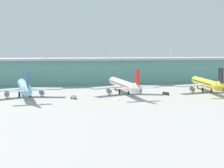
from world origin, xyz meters
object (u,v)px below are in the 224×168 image
object	(u,v)px
baggage_cart	(74,97)
safety_cone_left_wingtip	(110,99)
airliner_far	(207,83)
safety_cone_right_wingtip	(120,100)
safety_cone_nose_front	(106,99)
airliner_middle	(124,85)
airliner_near	(24,87)
pushback_tug	(166,93)

from	to	relation	value
baggage_cart	safety_cone_left_wingtip	world-z (taller)	baggage_cart
airliner_far	safety_cone_left_wingtip	size ratio (longest dim) A/B	86.35
airliner_far	safety_cone_right_wingtip	xyz separation A→B (m)	(-69.20, -24.83, -6.09)
safety_cone_left_wingtip	safety_cone_nose_front	size ratio (longest dim) A/B	1.00
airliner_middle	airliner_near	bearing A→B (deg)	-179.17
safety_cone_nose_front	baggage_cart	bearing A→B (deg)	159.71
airliner_near	pushback_tug	size ratio (longest dim) A/B	13.19
pushback_tug	safety_cone_left_wingtip	distance (m)	43.15
airliner_middle	pushback_tug	bearing A→B (deg)	-20.10
safety_cone_left_wingtip	baggage_cart	bearing A→B (deg)	160.21
safety_cone_nose_front	safety_cone_right_wingtip	distance (m)	8.58
airliner_middle	safety_cone_nose_front	world-z (taller)	airliner_middle
airliner_near	pushback_tug	distance (m)	93.66
safety_cone_left_wingtip	airliner_near	bearing A→B (deg)	156.30
airliner_near	safety_cone_right_wingtip	xyz separation A→B (m)	(57.19, -26.44, -6.10)
airliner_middle	pushback_tug	size ratio (longest dim) A/B	13.67
airliner_middle	safety_cone_nose_front	xyz separation A→B (m)	(-16.31, -23.17, -6.10)
safety_cone_left_wingtip	safety_cone_right_wingtip	bearing A→B (deg)	-35.46
baggage_cart	airliner_far	bearing A→B (deg)	8.04
airliner_far	safety_cone_nose_front	distance (m)	79.62
baggage_cart	safety_cone_left_wingtip	bearing A→B (deg)	-19.79
airliner_far	baggage_cart	bearing A→B (deg)	-171.96
airliner_middle	safety_cone_nose_front	bearing A→B (deg)	-125.14
airliner_near	safety_cone_nose_front	distance (m)	54.80
safety_cone_nose_front	pushback_tug	bearing A→B (deg)	17.02
safety_cone_right_wingtip	safety_cone_left_wingtip	bearing A→B (deg)	144.54
airliner_near	airliner_far	size ratio (longest dim) A/B	1.06
pushback_tug	safety_cone_left_wingtip	xyz separation A→B (m)	(-40.81, -14.01, -0.75)
pushback_tug	safety_cone_right_wingtip	distance (m)	39.94
safety_cone_right_wingtip	baggage_cart	bearing A→B (deg)	156.98
baggage_cart	safety_cone_left_wingtip	xyz separation A→B (m)	(21.68, -7.80, -0.91)
pushback_tug	airliner_middle	bearing A→B (deg)	159.90
airliner_middle	airliner_far	world-z (taller)	same
pushback_tug	baggage_cart	distance (m)	62.79
safety_cone_left_wingtip	safety_cone_right_wingtip	size ratio (longest dim) A/B	1.00
safety_cone_nose_front	safety_cone_right_wingtip	world-z (taller)	same
pushback_tug	airliner_far	bearing A→B (deg)	12.40
safety_cone_left_wingtip	safety_cone_nose_front	distance (m)	2.66
airliner_far	safety_cone_nose_front	size ratio (longest dim) A/B	86.35
airliner_far	safety_cone_left_wingtip	world-z (taller)	airliner_far
safety_cone_left_wingtip	safety_cone_nose_front	bearing A→B (deg)	164.02
pushback_tug	baggage_cart	bearing A→B (deg)	-174.33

